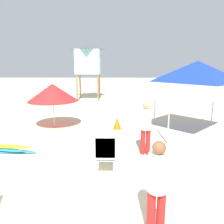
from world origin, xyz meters
TOP-DOWN VIEW (x-y plane):
  - ground at (0.00, 0.00)m, footprint 80.00×80.00m
  - stacked_plastic_chairs at (0.98, 1.45)m, footprint 0.48×0.48m
  - lifeguard_near_left at (2.16, 2.78)m, footprint 0.32×0.32m
  - lifeguard_near_center at (1.89, -0.54)m, footprint 0.32×0.32m
  - popup_canopy at (4.41, 5.02)m, footprint 2.71×2.71m
  - lifeguard_tower at (-0.80, 13.42)m, footprint 1.98×1.98m
  - beach_umbrella_left at (-1.45, 5.72)m, footprint 2.14×2.14m
  - traffic_cone_near at (1.32, 5.48)m, footprint 0.35×0.35m

SIDE VIEW (x-z plane):
  - ground at x=0.00m, z-range 0.00..0.00m
  - traffic_cone_near at x=1.32m, z-range 0.00..0.50m
  - stacked_plastic_chairs at x=0.98m, z-range 0.10..1.21m
  - lifeguard_near_center at x=1.89m, z-range 0.12..1.74m
  - lifeguard_near_left at x=2.16m, z-range 0.12..1.77m
  - beach_umbrella_left at x=-1.45m, z-range 0.59..2.51m
  - popup_canopy at x=4.41m, z-range 1.03..3.90m
  - lifeguard_tower at x=-0.80m, z-range 1.00..5.23m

